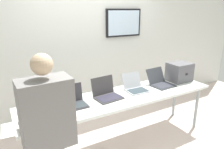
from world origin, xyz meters
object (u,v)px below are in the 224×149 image
(workbench, at_px, (122,99))
(laptop_station_2, at_px, (107,93))
(laptop_station_4, at_px, (160,82))
(laptop_station_3, at_px, (135,87))
(coffee_mug, at_px, (71,114))
(laptop_station_0, at_px, (34,109))
(equipment_box, at_px, (179,72))
(person, at_px, (48,125))
(laptop_station_1, at_px, (74,101))

(workbench, bearing_deg, laptop_station_2, 165.13)
(laptop_station_4, bearing_deg, laptop_station_3, 177.24)
(laptop_station_2, xyz_separation_m, coffee_mug, (-0.62, -0.31, -0.02))
(laptop_station_0, relative_size, coffee_mug, 4.00)
(laptop_station_0, height_order, laptop_station_2, laptop_station_2)
(laptop_station_0, height_order, laptop_station_3, laptop_station_0)
(laptop_station_0, bearing_deg, equipment_box, 0.12)
(workbench, bearing_deg, coffee_mug, -163.58)
(person, bearing_deg, laptop_station_3, 25.69)
(laptop_station_1, bearing_deg, laptop_station_0, 177.66)
(laptop_station_4, bearing_deg, equipment_box, 1.89)
(laptop_station_1, height_order, coffee_mug, laptop_station_1)
(workbench, height_order, laptop_station_0, laptop_station_0)
(equipment_box, relative_size, laptop_station_1, 1.24)
(laptop_station_0, bearing_deg, coffee_mug, -43.01)
(laptop_station_0, relative_size, laptop_station_2, 0.92)
(person, bearing_deg, equipment_box, 16.24)
(workbench, xyz_separation_m, laptop_station_2, (-0.23, 0.06, 0.12))
(laptop_station_1, xyz_separation_m, person, (-0.47, -0.67, 0.14))
(equipment_box, height_order, laptop_station_3, equipment_box)
(laptop_station_1, xyz_separation_m, laptop_station_2, (0.49, 0.01, 0.00))
(laptop_station_1, height_order, person, person)
(coffee_mug, bearing_deg, person, -131.97)
(laptop_station_4, height_order, person, person)
(laptop_station_0, bearing_deg, laptop_station_3, 0.56)
(equipment_box, distance_m, laptop_station_1, 1.92)
(workbench, height_order, laptop_station_3, laptop_station_3)
(laptop_station_0, distance_m, laptop_station_3, 1.47)
(laptop_station_0, relative_size, laptop_station_4, 0.88)
(laptop_station_2, distance_m, laptop_station_3, 0.51)
(workbench, height_order, equipment_box, equipment_box)
(workbench, relative_size, laptop_station_1, 9.51)
(person, bearing_deg, laptop_station_0, 90.71)
(person, bearing_deg, laptop_station_4, 19.22)
(equipment_box, xyz_separation_m, coffee_mug, (-2.05, -0.32, -0.11))
(laptop_station_1, xyz_separation_m, coffee_mug, (-0.14, -0.30, -0.01))
(person, bearing_deg, workbench, 27.71)
(laptop_station_4, bearing_deg, laptop_station_0, 179.73)
(laptop_station_4, bearing_deg, coffee_mug, -169.16)
(workbench, bearing_deg, laptop_station_1, 176.01)
(laptop_station_1, distance_m, laptop_station_3, 0.99)
(equipment_box, height_order, coffee_mug, equipment_box)
(laptop_station_2, bearing_deg, laptop_station_4, 0.01)
(workbench, height_order, laptop_station_1, laptop_station_1)
(workbench, bearing_deg, equipment_box, 3.53)
(laptop_station_0, xyz_separation_m, laptop_station_1, (0.48, -0.02, 0.00))
(laptop_station_1, height_order, laptop_station_3, laptop_station_1)
(workbench, height_order, laptop_station_4, laptop_station_4)
(workbench, distance_m, equipment_box, 1.22)
(coffee_mug, bearing_deg, laptop_station_2, 26.46)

